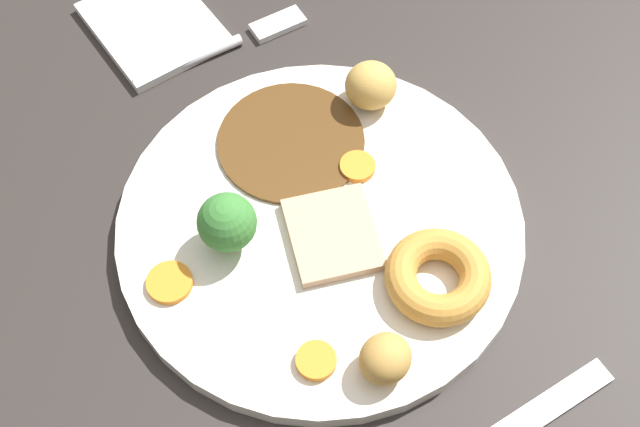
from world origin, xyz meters
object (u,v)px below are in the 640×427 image
at_px(carrot_coin_front, 170,283).
at_px(fork, 226,46).
at_px(yorkshire_pudding, 438,277).
at_px(roast_potato_left, 385,359).
at_px(folded_napkin, 153,25).
at_px(carrot_coin_side, 357,167).
at_px(carrot_coin_back, 316,361).
at_px(roast_potato_right, 371,85).
at_px(dinner_plate, 320,226).
at_px(broccoli_floret, 227,223).
at_px(meat_slice_main, 333,234).

height_order(carrot_coin_front, fork, carrot_coin_front).
bearing_deg(yorkshire_pudding, roast_potato_left, -65.59).
height_order(roast_potato_left, folded_napkin, roast_potato_left).
bearing_deg(carrot_coin_side, carrot_coin_front, -87.05).
xyz_separation_m(carrot_coin_front, fork, (-0.17, 0.14, -0.01)).
height_order(carrot_coin_back, fork, carrot_coin_back).
distance_m(roast_potato_left, carrot_coin_side, 0.15).
distance_m(carrot_coin_back, folded_napkin, 0.33).
bearing_deg(roast_potato_right, carrot_coin_front, -74.78).
relative_size(dinner_plate, fork, 1.87).
xyz_separation_m(dinner_plate, carrot_coin_side, (-0.02, 0.05, 0.01)).
xyz_separation_m(roast_potato_right, fork, (-0.12, -0.06, -0.03)).
xyz_separation_m(carrot_coin_back, carrot_coin_side, (-0.11, 0.11, -0.00)).
height_order(roast_potato_left, broccoli_floret, broccoli_floret).
relative_size(dinner_plate, carrot_coin_front, 9.20).
distance_m(carrot_coin_side, fork, 0.17).
distance_m(dinner_plate, carrot_coin_front, 0.11).
height_order(carrot_coin_side, folded_napkin, carrot_coin_side).
distance_m(broccoli_floret, fork, 0.19).
xyz_separation_m(carrot_coin_side, folded_napkin, (-0.22, -0.06, -0.01)).
relative_size(meat_slice_main, broccoli_floret, 1.44).
distance_m(meat_slice_main, carrot_coin_front, 0.12).
bearing_deg(fork, carrot_coin_back, -105.17).
distance_m(roast_potato_right, carrot_coin_front, 0.21).
bearing_deg(roast_potato_right, fork, -152.83).
bearing_deg(carrot_coin_back, fork, 161.68).
xyz_separation_m(dinner_plate, folded_napkin, (-0.24, -0.01, -0.00)).
bearing_deg(carrot_coin_side, dinner_plate, -64.87).
distance_m(yorkshire_pudding, carrot_coin_front, 0.18).
distance_m(roast_potato_left, broccoli_floret, 0.14).
xyz_separation_m(carrot_coin_side, broccoli_floret, (0.00, -0.11, 0.02)).
bearing_deg(carrot_coin_side, yorkshire_pudding, -4.85).
relative_size(roast_potato_left, carrot_coin_back, 1.33).
bearing_deg(roast_potato_right, folded_napkin, -149.86).
xyz_separation_m(yorkshire_pudding, fork, (-0.27, -0.01, -0.02)).
bearing_deg(broccoli_floret, roast_potato_left, 14.91).
xyz_separation_m(roast_potato_right, carrot_coin_side, (0.05, -0.04, -0.02)).
xyz_separation_m(meat_slice_main, carrot_coin_front, (-0.03, -0.11, -0.00)).
xyz_separation_m(meat_slice_main, carrot_coin_side, (-0.04, 0.05, -0.00)).
bearing_deg(roast_potato_left, carrot_coin_front, -146.01).
distance_m(yorkshire_pudding, roast_potato_left, 0.07).
xyz_separation_m(dinner_plate, roast_potato_right, (-0.07, 0.09, 0.02)).
height_order(yorkshire_pudding, roast_potato_right, roast_potato_right).
bearing_deg(carrot_coin_front, folded_napkin, 155.41).
relative_size(roast_potato_right, folded_napkin, 0.36).
relative_size(dinner_plate, meat_slice_main, 4.23).
height_order(roast_potato_right, carrot_coin_side, roast_potato_right).
relative_size(dinner_plate, roast_potato_right, 7.34).
height_order(yorkshire_pudding, folded_napkin, yorkshire_pudding).
bearing_deg(folded_napkin, yorkshire_pudding, 8.13).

